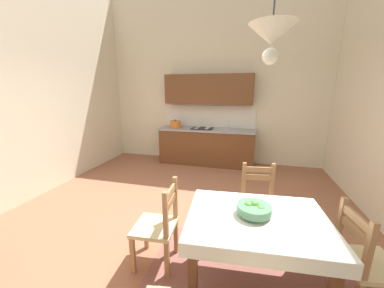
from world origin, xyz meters
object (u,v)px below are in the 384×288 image
fruit_bowl (254,209)px  pendant_lamp (272,36)px  dining_table (256,231)px  dining_chair_kitchen_side (259,204)px  dining_chair_tv_side (159,226)px  dining_chair_window_side (366,262)px  kitchen_cabinetry (207,130)px

fruit_bowl → pendant_lamp: (0.02, -0.12, 1.37)m
dining_table → pendant_lamp: bearing=-95.9°
dining_table → dining_chair_kitchen_side: size_ratio=1.37×
dining_chair_kitchen_side → pendant_lamp: size_ratio=1.16×
dining_chair_kitchen_side → fruit_bowl: bearing=-96.9°
fruit_bowl → pendant_lamp: 1.38m
dining_chair_tv_side → fruit_bowl: 1.01m
pendant_lamp → dining_chair_kitchen_side: bearing=85.4°
dining_chair_kitchen_side → dining_chair_window_side: size_ratio=1.00×
dining_table → dining_chair_window_side: dining_chair_window_side is taller
kitchen_cabinetry → dining_chair_tv_side: size_ratio=2.53×
kitchen_cabinetry → pendant_lamp: size_ratio=2.92×
dining_table → fruit_bowl: 0.21m
fruit_bowl → dining_chair_kitchen_side: bearing=83.1°
dining_chair_window_side → fruit_bowl: dining_chair_window_side is taller
dining_table → kitchen_cabinetry: bearing=107.4°
dining_table → dining_chair_tv_side: size_ratio=1.37×
dining_table → dining_chair_window_side: (0.88, 0.04, -0.17)m
dining_chair_window_side → pendant_lamp: size_ratio=1.16×
dining_table → dining_chair_window_side: 0.90m
pendant_lamp → dining_chair_window_side: bearing=8.9°
dining_chair_kitchen_side → pendant_lamp: bearing=-94.6°
dining_chair_kitchen_side → pendant_lamp: (-0.07, -0.92, 1.74)m
dining_chair_kitchen_side → dining_chair_tv_side: size_ratio=1.00×
kitchen_cabinetry → dining_chair_kitchen_side: kitchen_cabinetry is taller
dining_chair_window_side → fruit_bowl: bearing=-178.9°
dining_chair_tv_side → kitchen_cabinetry: bearing=92.1°
dining_chair_window_side → pendant_lamp: (-0.89, -0.14, 1.74)m
fruit_bowl → pendant_lamp: size_ratio=0.37×
dining_chair_tv_side → pendant_lamp: (0.96, -0.18, 1.74)m
dining_chair_kitchen_side → pendant_lamp: pendant_lamp is taller
kitchen_cabinetry → dining_chair_window_side: 4.01m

